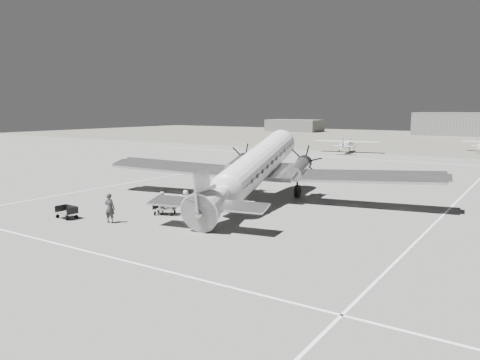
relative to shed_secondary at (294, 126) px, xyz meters
name	(u,v)px	position (x,y,z in m)	size (l,w,h in m)	color
ground	(259,210)	(55.00, -115.00, -2.00)	(260.00, 260.00, 0.00)	slate
taxi_line_near	(117,259)	(55.00, -129.00, -1.99)	(60.00, 0.15, 0.01)	white
taxi_line_right	(425,233)	(67.00, -115.00, -1.99)	(0.15, 80.00, 0.01)	white
taxi_line_left	(169,176)	(37.00, -105.00, -1.99)	(0.15, 60.00, 0.01)	white
taxi_line_horizon	(400,161)	(55.00, -75.00, -1.99)	(90.00, 0.15, 0.01)	white
grass_infield	(460,140)	(55.00, -20.00, -2.00)	(260.00, 90.00, 0.01)	#5C5A4D
shed_secondary	(294,126)	(0.00, 0.00, 0.00)	(18.00, 10.00, 4.00)	#5A5A5A
dc3_airliner	(254,170)	(53.46, -113.26, 0.77)	(29.14, 20.22, 5.55)	silver
light_plane_left	(347,146)	(43.53, -66.03, -0.83)	(11.25, 9.13, 2.34)	silver
baggage_cart_near	(165,208)	(50.10, -120.07, -1.54)	(1.63, 1.15, 0.92)	#5A5A5A
baggage_cart_far	(67,212)	(45.21, -124.74, -1.56)	(1.55, 1.09, 0.87)	#5A5A5A
ground_crew	(110,208)	(48.74, -123.95, -0.99)	(0.74, 0.48, 2.02)	#2D2D2D
ramp_agent	(163,203)	(50.08, -120.23, -1.14)	(0.83, 0.65, 1.71)	silver
passenger	(186,201)	(50.69, -118.43, -1.19)	(0.79, 0.51, 1.61)	beige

